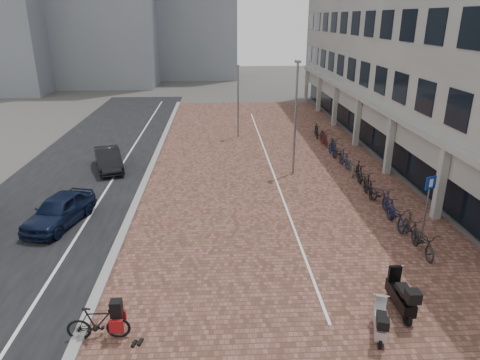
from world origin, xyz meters
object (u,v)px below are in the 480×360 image
at_px(scooter_front, 381,321).
at_px(parking_sign, 428,196).
at_px(hero_bike, 98,323).
at_px(scooter_mid, 401,294).
at_px(car_dark, 108,159).
at_px(car_navy, 59,210).

relative_size(scooter_front, parking_sign, 0.56).
xyz_separation_m(hero_bike, scooter_mid, (9.00, 0.75, 0.07)).
distance_m(scooter_front, parking_sign, 7.26).
xyz_separation_m(hero_bike, scooter_front, (8.00, -0.28, -0.05)).
bearing_deg(car_dark, hero_bike, -96.77).
bearing_deg(car_navy, car_dark, 101.87).
height_order(hero_bike, scooter_front, hero_bike).
bearing_deg(scooter_mid, hero_bike, -174.30).
bearing_deg(car_navy, parking_sign, 8.52).
bearing_deg(parking_sign, scooter_mid, -145.25).
xyz_separation_m(car_navy, scooter_mid, (12.53, -6.74, -0.05)).
bearing_deg(hero_bike, scooter_mid, -86.25).
height_order(hero_bike, parking_sign, parking_sign).
distance_m(car_dark, parking_sign, 17.72).
bearing_deg(car_dark, scooter_mid, -67.90).
distance_m(car_navy, car_dark, 7.38).
xyz_separation_m(car_navy, parking_sign, (15.53, -1.86, 1.12)).
distance_m(scooter_mid, parking_sign, 5.85).
relative_size(hero_bike, parking_sign, 0.68).
bearing_deg(hero_bike, parking_sign, -65.88).
xyz_separation_m(car_dark, parking_sign, (15.08, -9.22, 1.15)).
relative_size(car_navy, scooter_front, 2.69).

